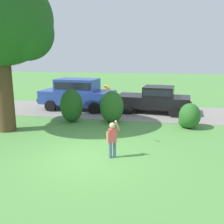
% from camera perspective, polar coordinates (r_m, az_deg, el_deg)
% --- Properties ---
extents(ground_plane, '(80.00, 80.00, 0.00)m').
position_cam_1_polar(ground_plane, '(8.68, -5.51, -10.11)').
color(ground_plane, '#518E42').
extents(driveway_strip, '(28.00, 4.40, 0.02)m').
position_cam_1_polar(driveway_strip, '(15.36, 2.11, 0.12)').
color(driveway_strip, gray).
rests_on(driveway_strip, ground).
extents(oak_tree_large, '(4.66, 4.77, 6.74)m').
position_cam_1_polar(oak_tree_large, '(12.29, -23.59, 17.42)').
color(oak_tree_large, '#513823').
rests_on(oak_tree_large, ground).
extents(shrub_near_tree, '(1.15, 1.09, 1.68)m').
position_cam_1_polar(shrub_near_tree, '(13.03, -9.06, 1.41)').
color(shrub_near_tree, '#1E511C').
rests_on(shrub_near_tree, ground).
extents(shrub_centre_left, '(1.19, 1.13, 1.61)m').
position_cam_1_polar(shrub_centre_left, '(12.76, -0.06, 1.17)').
color(shrub_centre_left, '#286023').
rests_on(shrub_centre_left, ground).
extents(shrub_centre, '(0.99, 1.12, 1.17)m').
position_cam_1_polar(shrub_centre, '(12.37, 16.85, -1.05)').
color(shrub_centre, '#286023').
rests_on(shrub_centre, ground).
extents(parked_sedan, '(4.55, 2.40, 1.56)m').
position_cam_1_polar(parked_sedan, '(15.17, 9.52, 3.02)').
color(parked_sedan, black).
rests_on(parked_sedan, ground).
extents(parked_suv, '(4.79, 2.30, 1.92)m').
position_cam_1_polar(parked_suv, '(15.89, -7.71, 4.35)').
color(parked_suv, '#28429E').
rests_on(parked_suv, ground).
extents(child_thrower, '(0.40, 0.35, 1.29)m').
position_cam_1_polar(child_thrower, '(8.39, 0.10, -5.63)').
color(child_thrower, '#4C608C').
rests_on(child_thrower, ground).
extents(frisbee, '(0.33, 0.25, 0.30)m').
position_cam_1_polar(frisbee, '(9.21, -1.07, 5.47)').
color(frisbee, orange).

